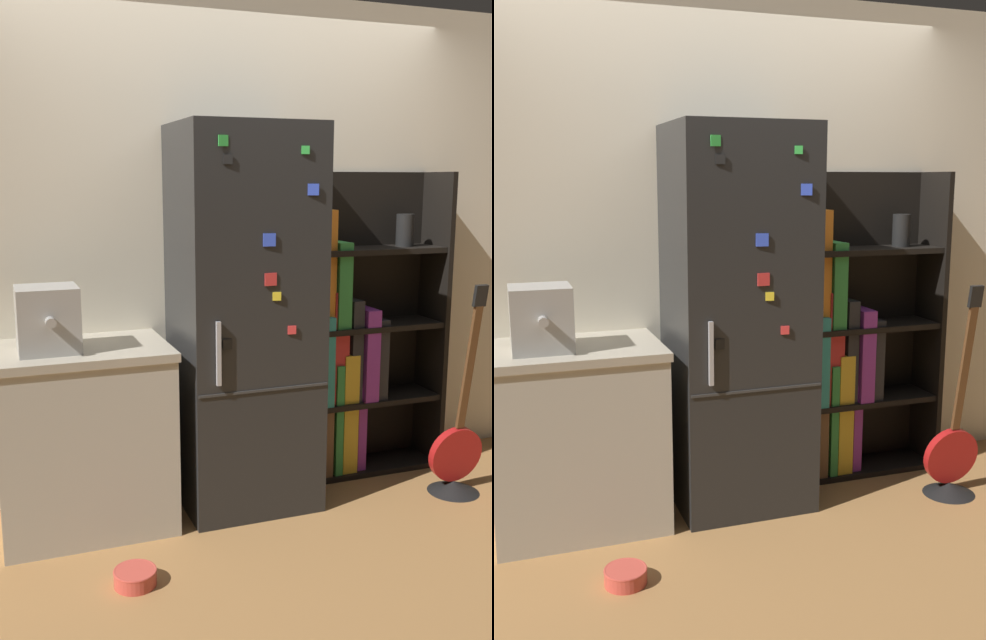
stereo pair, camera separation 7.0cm
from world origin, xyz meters
TOP-DOWN VIEW (x-y plane):
  - ground_plane at (0.00, 0.00)m, footprint 16.00×16.00m
  - wall_back at (0.00, 0.47)m, footprint 8.00×0.05m
  - refrigerator at (-0.00, 0.16)m, footprint 0.67×0.61m
  - bookshelf at (0.71, 0.32)m, footprint 0.83×0.31m
  - kitchen_counter at (-0.82, 0.16)m, footprint 0.82×0.60m
  - espresso_machine at (-0.96, 0.11)m, footprint 0.27×0.32m
  - guitar at (1.09, -0.17)m, footprint 0.31×0.28m
  - pet_bowl at (-0.71, -0.47)m, footprint 0.18×0.18m

SIDE VIEW (x-z plane):
  - ground_plane at x=0.00m, z-range 0.00..0.00m
  - pet_bowl at x=-0.71m, z-range 0.00..0.07m
  - guitar at x=1.09m, z-range -0.40..0.74m
  - kitchen_counter at x=-0.82m, z-range 0.00..0.89m
  - bookshelf at x=0.71m, z-range -0.13..1.58m
  - refrigerator at x=0.00m, z-range 0.00..1.93m
  - espresso_machine at x=-0.96m, z-range 0.89..1.19m
  - wall_back at x=0.00m, z-range 0.00..2.60m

